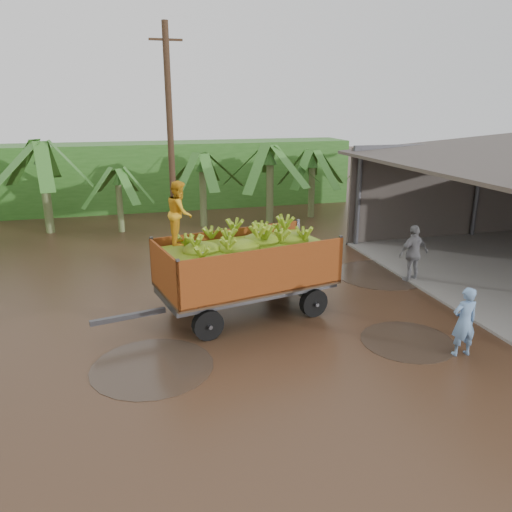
{
  "coord_description": "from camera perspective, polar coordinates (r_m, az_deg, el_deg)",
  "views": [
    {
      "loc": [
        -4.03,
        -12.58,
        5.77
      ],
      "look_at": [
        -0.42,
        0.6,
        1.53
      ],
      "focal_mm": 35.0,
      "sensor_mm": 36.0,
      "label": 1
    }
  ],
  "objects": [
    {
      "name": "ground",
      "position": [
        14.42,
        2.26,
        -6.37
      ],
      "size": [
        100.0,
        100.0,
        0.0
      ],
      "primitive_type": "plane",
      "color": "black",
      "rests_on": "ground"
    },
    {
      "name": "hedge_north",
      "position": [
        28.93,
        -11.28,
        9.03
      ],
      "size": [
        22.0,
        3.0,
        3.6
      ],
      "primitive_type": "cube",
      "color": "#2D661E",
      "rests_on": "ground"
    },
    {
      "name": "banana_trailer",
      "position": [
        13.77,
        -1.24,
        -1.04
      ],
      "size": [
        6.77,
        3.25,
        3.86
      ],
      "rotation": [
        0.0,
        0.0,
        0.21
      ],
      "color": "#B55019",
      "rests_on": "ground"
    },
    {
      "name": "man_blue",
      "position": [
        12.7,
        22.7,
        -6.95
      ],
      "size": [
        0.64,
        0.44,
        1.71
      ],
      "primitive_type": "imported",
      "rotation": [
        0.0,
        0.0,
        3.1
      ],
      "color": "#678CBB",
      "rests_on": "ground"
    },
    {
      "name": "man_grey",
      "position": [
        17.3,
        17.55,
        0.28
      ],
      "size": [
        1.18,
        0.63,
        1.93
      ],
      "primitive_type": "imported",
      "rotation": [
        0.0,
        0.0,
        3.29
      ],
      "color": "gray",
      "rests_on": "ground"
    },
    {
      "name": "utility_pole",
      "position": [
        19.53,
        -9.72,
        12.73
      ],
      "size": [
        1.2,
        0.24,
        8.52
      ],
      "color": "#47301E",
      "rests_on": "ground"
    },
    {
      "name": "banana_plants",
      "position": [
        19.37,
        -18.65,
        4.76
      ],
      "size": [
        24.46,
        20.35,
        4.37
      ],
      "color": "#2D661E",
      "rests_on": "ground"
    }
  ]
}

